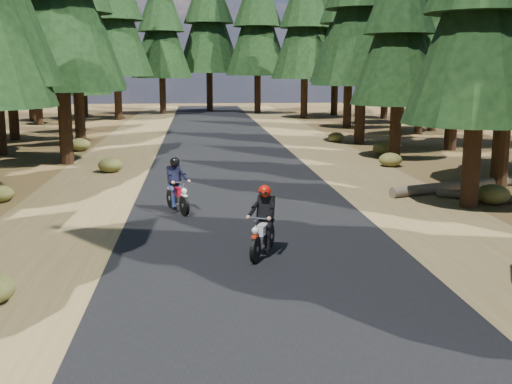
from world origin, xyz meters
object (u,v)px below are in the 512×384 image
rider_lead (263,233)px  rider_follow (177,194)px  log_near (461,185)px  log_far (510,199)px

rider_lead → rider_follow: rider_follow is taller
rider_follow → rider_lead: bearing=92.4°
log_near → rider_follow: size_ratio=3.21×
log_far → rider_follow: 9.20m
rider_lead → rider_follow: size_ratio=0.99×
log_near → rider_follow: 8.92m
log_near → rider_lead: rider_lead is taller
log_far → rider_follow: rider_follow is taller
log_near → log_far: size_ratio=1.33×
rider_lead → rider_follow: (-1.80, 4.18, 0.00)m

